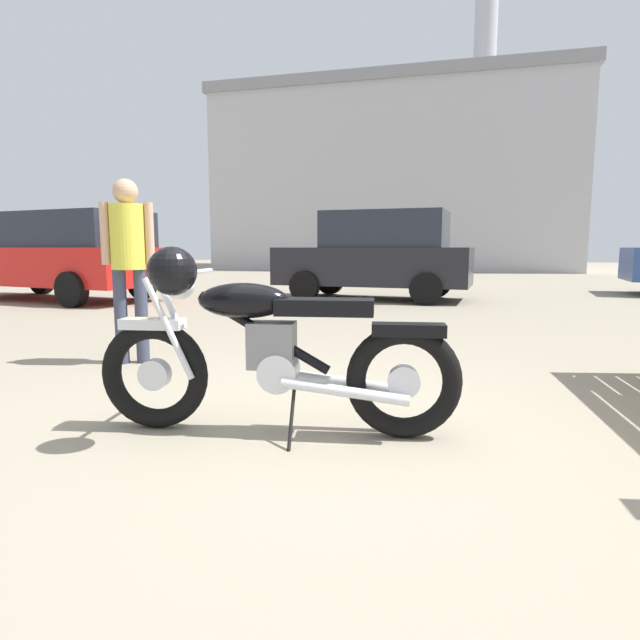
{
  "coord_description": "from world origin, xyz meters",
  "views": [
    {
      "loc": [
        0.73,
        -2.8,
        1.05
      ],
      "look_at": [
        -0.45,
        1.33,
        0.47
      ],
      "focal_mm": 29.83,
      "sensor_mm": 36.0,
      "label": 1
    }
  ],
  "objects": [
    {
      "name": "vintage_motorcycle",
      "position": [
        -0.37,
        -0.07,
        0.49
      ],
      "size": [
        2.07,
        0.75,
        1.07
      ],
      "rotation": [
        0.0,
        0.0,
        3.3
      ],
      "color": "black",
      "rests_on": "ground_plane"
    },
    {
      "name": "industrial_building",
      "position": [
        -3.21,
        26.19,
        4.44
      ],
      "size": [
        17.25,
        11.12,
        17.8
      ],
      "rotation": [
        0.0,
        0.0,
        0.02
      ],
      "color": "#B2B2B7",
      "rests_on": "ground_plane"
    },
    {
      "name": "silver_sedan_mid",
      "position": [
        -1.14,
        8.04,
        0.92
      ],
      "size": [
        3.99,
        2.0,
        1.78
      ],
      "rotation": [
        0.0,
        0.0,
        3.08
      ],
      "color": "black",
      "rests_on": "ground_plane"
    },
    {
      "name": "bystander",
      "position": [
        -2.25,
        1.36,
        1.02
      ],
      "size": [
        0.42,
        0.3,
        1.66
      ],
      "rotation": [
        0.0,
        0.0,
        5.18
      ],
      "color": "#383D51",
      "rests_on": "ground_plane"
    },
    {
      "name": "blue_hatchback_right",
      "position": [
        -1.45,
        13.66,
        0.92
      ],
      "size": [
        3.99,
        2.01,
        1.78
      ],
      "rotation": [
        0.0,
        0.0,
        3.2
      ],
      "color": "black",
      "rests_on": "ground_plane"
    },
    {
      "name": "pale_sedan_back",
      "position": [
        -7.36,
        6.12,
        0.94
      ],
      "size": [
        4.91,
        2.48,
        1.74
      ],
      "rotation": [
        0.0,
        0.0,
        3.0
      ],
      "color": "black",
      "rests_on": "ground_plane"
    },
    {
      "name": "ground_plane",
      "position": [
        0.0,
        0.0,
        0.0
      ],
      "size": [
        80.0,
        80.0,
        0.0
      ],
      "primitive_type": "plane",
      "color": "gray"
    }
  ]
}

